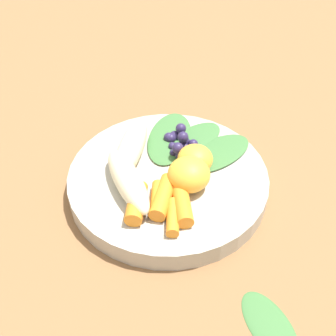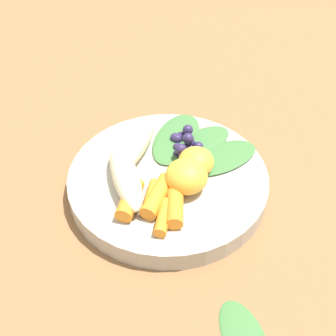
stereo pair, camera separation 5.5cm
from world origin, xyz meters
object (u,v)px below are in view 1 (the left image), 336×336
(orange_segment_near, at_px, (196,161))
(bowl, at_px, (168,181))
(banana_peeled_right, at_px, (131,147))
(kale_leaf_stray, at_px, (270,325))
(banana_peeled_left, at_px, (128,181))

(orange_segment_near, bearing_deg, bowl, -6.11)
(banana_peeled_right, xyz_separation_m, kale_leaf_stray, (-0.08, 0.25, -0.04))
(kale_leaf_stray, bearing_deg, banana_peeled_right, -170.80)
(banana_peeled_right, relative_size, orange_segment_near, 2.58)
(bowl, xyz_separation_m, orange_segment_near, (-0.03, 0.00, 0.03))
(kale_leaf_stray, bearing_deg, banana_peeled_left, -161.95)
(orange_segment_near, height_order, kale_leaf_stray, orange_segment_near)
(banana_peeled_left, distance_m, kale_leaf_stray, 0.22)
(banana_peeled_right, height_order, kale_leaf_stray, banana_peeled_right)
(bowl, height_order, orange_segment_near, orange_segment_near)
(orange_segment_near, relative_size, kale_leaf_stray, 0.54)
(banana_peeled_left, height_order, kale_leaf_stray, banana_peeled_left)
(banana_peeled_right, distance_m, orange_segment_near, 0.08)
(bowl, relative_size, banana_peeled_right, 2.20)
(banana_peeled_left, xyz_separation_m, banana_peeled_right, (-0.02, -0.06, 0.00))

